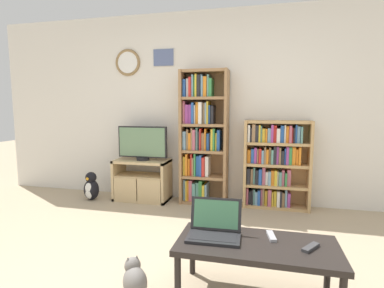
{
  "coord_description": "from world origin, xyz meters",
  "views": [
    {
      "loc": [
        0.71,
        -1.85,
        1.31
      ],
      "look_at": [
        -0.04,
        1.23,
        0.92
      ],
      "focal_mm": 28.0,
      "sensor_mm": 36.0,
      "label": 1
    }
  ],
  "objects_px": {
    "remote_far_from_laptop": "(271,236)",
    "penguin_figurine": "(91,187)",
    "bookshelf_tall": "(202,138)",
    "tv_stand": "(142,180)",
    "television": "(143,143)",
    "laptop": "(215,227)",
    "cat": "(135,279)",
    "coffee_table": "(256,249)",
    "bookshelf_short": "(274,164)",
    "remote_near_laptop": "(311,247)"
  },
  "relations": [
    {
      "from": "television",
      "to": "bookshelf_tall",
      "type": "distance_m",
      "value": 0.83
    },
    {
      "from": "bookshelf_short",
      "to": "cat",
      "type": "height_order",
      "value": "bookshelf_short"
    },
    {
      "from": "tv_stand",
      "to": "laptop",
      "type": "distance_m",
      "value": 2.28
    },
    {
      "from": "television",
      "to": "coffee_table",
      "type": "distance_m",
      "value": 2.52
    },
    {
      "from": "laptop",
      "to": "remote_far_from_laptop",
      "type": "distance_m",
      "value": 0.4
    },
    {
      "from": "bookshelf_tall",
      "to": "penguin_figurine",
      "type": "relative_size",
      "value": 4.48
    },
    {
      "from": "laptop",
      "to": "remote_far_from_laptop",
      "type": "xyz_separation_m",
      "value": [
        0.39,
        0.06,
        -0.05
      ]
    },
    {
      "from": "bookshelf_tall",
      "to": "coffee_table",
      "type": "distance_m",
      "value": 2.19
    },
    {
      "from": "coffee_table",
      "to": "remote_far_from_laptop",
      "type": "relative_size",
      "value": 6.48
    },
    {
      "from": "remote_near_laptop",
      "to": "remote_far_from_laptop",
      "type": "distance_m",
      "value": 0.27
    },
    {
      "from": "laptop",
      "to": "remote_far_from_laptop",
      "type": "bearing_deg",
      "value": 7.34
    },
    {
      "from": "bookshelf_short",
      "to": "remote_far_from_laptop",
      "type": "height_order",
      "value": "bookshelf_short"
    },
    {
      "from": "tv_stand",
      "to": "remote_near_laptop",
      "type": "bearing_deg",
      "value": -43.73
    },
    {
      "from": "laptop",
      "to": "penguin_figurine",
      "type": "bearing_deg",
      "value": 138.82
    },
    {
      "from": "remote_far_from_laptop",
      "to": "penguin_figurine",
      "type": "height_order",
      "value": "remote_far_from_laptop"
    },
    {
      "from": "television",
      "to": "remote_near_laptop",
      "type": "bearing_deg",
      "value": -43.98
    },
    {
      "from": "remote_near_laptop",
      "to": "remote_far_from_laptop",
      "type": "bearing_deg",
      "value": -170.77
    },
    {
      "from": "tv_stand",
      "to": "television",
      "type": "xyz_separation_m",
      "value": [
        0.02,
        -0.0,
        0.52
      ]
    },
    {
      "from": "bookshelf_short",
      "to": "penguin_figurine",
      "type": "height_order",
      "value": "bookshelf_short"
    },
    {
      "from": "tv_stand",
      "to": "laptop",
      "type": "bearing_deg",
      "value": -53.9
    },
    {
      "from": "remote_near_laptop",
      "to": "cat",
      "type": "height_order",
      "value": "remote_near_laptop"
    },
    {
      "from": "tv_stand",
      "to": "remote_far_from_laptop",
      "type": "height_order",
      "value": "tv_stand"
    },
    {
      "from": "bookshelf_short",
      "to": "remote_far_from_laptop",
      "type": "bearing_deg",
      "value": -91.88
    },
    {
      "from": "television",
      "to": "penguin_figurine",
      "type": "xyz_separation_m",
      "value": [
        -0.72,
        -0.18,
        -0.63
      ]
    },
    {
      "from": "coffee_table",
      "to": "remote_near_laptop",
      "type": "height_order",
      "value": "remote_near_laptop"
    },
    {
      "from": "coffee_table",
      "to": "penguin_figurine",
      "type": "bearing_deg",
      "value": 143.86
    },
    {
      "from": "remote_far_from_laptop",
      "to": "television",
      "type": "bearing_deg",
      "value": 123.92
    },
    {
      "from": "remote_near_laptop",
      "to": "tv_stand",
      "type": "bearing_deg",
      "value": 170.94
    },
    {
      "from": "bookshelf_short",
      "to": "penguin_figurine",
      "type": "bearing_deg",
      "value": -173.37
    },
    {
      "from": "laptop",
      "to": "bookshelf_tall",
      "type": "bearing_deg",
      "value": 102.44
    },
    {
      "from": "laptop",
      "to": "cat",
      "type": "distance_m",
      "value": 0.66
    },
    {
      "from": "bookshelf_short",
      "to": "coffee_table",
      "type": "xyz_separation_m",
      "value": [
        -0.16,
        -1.99,
        -0.22
      ]
    },
    {
      "from": "bookshelf_tall",
      "to": "cat",
      "type": "height_order",
      "value": "bookshelf_tall"
    },
    {
      "from": "television",
      "to": "cat",
      "type": "relative_size",
      "value": 1.79
    },
    {
      "from": "bookshelf_short",
      "to": "laptop",
      "type": "relative_size",
      "value": 3.04
    },
    {
      "from": "bookshelf_short",
      "to": "remote_near_laptop",
      "type": "bearing_deg",
      "value": -84.84
    },
    {
      "from": "laptop",
      "to": "cat",
      "type": "relative_size",
      "value": 0.96
    },
    {
      "from": "remote_near_laptop",
      "to": "cat",
      "type": "relative_size",
      "value": 0.4
    },
    {
      "from": "bookshelf_short",
      "to": "coffee_table",
      "type": "distance_m",
      "value": 2.01
    },
    {
      "from": "coffee_table",
      "to": "penguin_figurine",
      "type": "distance_m",
      "value": 2.89
    },
    {
      "from": "tv_stand",
      "to": "penguin_figurine",
      "type": "height_order",
      "value": "tv_stand"
    },
    {
      "from": "cat",
      "to": "coffee_table",
      "type": "bearing_deg",
      "value": -26.82
    },
    {
      "from": "bookshelf_tall",
      "to": "remote_far_from_laptop",
      "type": "bearing_deg",
      "value": -64.45
    },
    {
      "from": "bookshelf_tall",
      "to": "coffee_table",
      "type": "xyz_separation_m",
      "value": [
        0.79,
        -1.97,
        -0.54
      ]
    },
    {
      "from": "coffee_table",
      "to": "laptop",
      "type": "xyz_separation_m",
      "value": [
        -0.29,
        0.05,
        0.11
      ]
    },
    {
      "from": "television",
      "to": "laptop",
      "type": "relative_size",
      "value": 1.87
    },
    {
      "from": "remote_far_from_laptop",
      "to": "cat",
      "type": "distance_m",
      "value": 1.0
    },
    {
      "from": "bookshelf_short",
      "to": "cat",
      "type": "distance_m",
      "value": 2.41
    },
    {
      "from": "television",
      "to": "bookshelf_short",
      "type": "distance_m",
      "value": 1.79
    },
    {
      "from": "bookshelf_short",
      "to": "coffee_table",
      "type": "height_order",
      "value": "bookshelf_short"
    }
  ]
}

